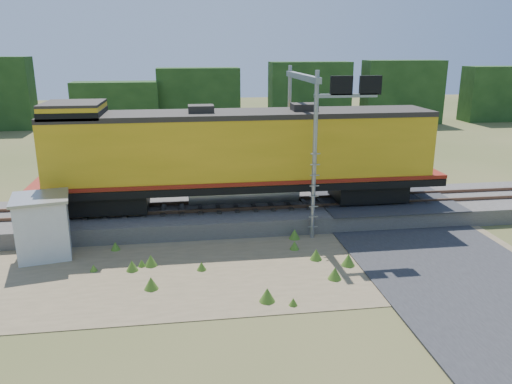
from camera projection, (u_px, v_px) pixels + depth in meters
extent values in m
plane|color=#475123|center=(273.00, 270.00, 19.99)|extent=(140.00, 140.00, 0.00)
cube|color=slate|center=(253.00, 213.00, 25.58)|extent=(70.00, 5.00, 0.80)
cube|color=brown|center=(255.00, 208.00, 24.76)|extent=(70.00, 0.10, 0.16)
cube|color=brown|center=(251.00, 200.00, 26.13)|extent=(70.00, 0.10, 0.16)
cube|color=#8C7754|center=(223.00, 267.00, 20.19)|extent=(26.00, 8.00, 0.03)
cube|color=#38383A|center=(384.00, 199.00, 26.41)|extent=(7.00, 5.20, 0.06)
cube|color=#38383A|center=(310.00, 153.00, 41.84)|extent=(7.00, 24.00, 0.08)
cube|color=#193513|center=(214.00, 97.00, 55.18)|extent=(36.00, 3.00, 6.50)
cube|color=black|center=(111.00, 200.00, 24.34)|extent=(3.63, 2.32, 0.91)
cube|color=black|center=(368.00, 189.00, 26.12)|extent=(3.63, 2.32, 0.91)
cube|color=black|center=(243.00, 182.00, 25.05)|extent=(20.15, 3.02, 0.36)
cylinder|color=gray|center=(244.00, 192.00, 25.19)|extent=(5.54, 1.21, 1.21)
cube|color=gold|center=(243.00, 148.00, 24.56)|extent=(18.64, 2.92, 3.12)
cube|color=maroon|center=(243.00, 176.00, 24.97)|extent=(20.15, 3.07, 0.18)
cube|color=#28231E|center=(243.00, 114.00, 24.09)|extent=(18.64, 2.97, 0.24)
cube|color=gold|center=(74.00, 112.00, 22.96)|extent=(2.62, 2.92, 0.71)
cube|color=#28231E|center=(73.00, 103.00, 22.85)|extent=(2.62, 2.97, 0.12)
cube|color=black|center=(74.00, 113.00, 22.97)|extent=(2.67, 2.97, 0.35)
cube|color=maroon|center=(45.00, 161.00, 23.39)|extent=(0.10, 2.02, 1.21)
cube|color=#28231E|center=(201.00, 110.00, 23.75)|extent=(1.21, 1.01, 0.45)
cube|color=#28231E|center=(304.00, 108.00, 24.44)|extent=(1.21, 1.01, 0.45)
cube|color=silver|center=(43.00, 228.00, 21.00)|extent=(2.40, 2.40, 2.54)
cube|color=gray|center=(39.00, 198.00, 20.62)|extent=(2.64, 2.64, 0.12)
cylinder|color=gray|center=(314.00, 158.00, 22.29)|extent=(0.20, 0.20, 7.65)
cylinder|color=gray|center=(289.00, 136.00, 27.61)|extent=(0.20, 0.20, 7.65)
cube|color=gray|center=(302.00, 77.00, 23.99)|extent=(0.27, 6.20, 0.27)
cube|color=gray|center=(346.00, 96.00, 21.70)|extent=(2.84, 0.16, 0.16)
cube|color=black|center=(341.00, 85.00, 21.54)|extent=(0.98, 0.16, 0.82)
cube|color=black|center=(370.00, 85.00, 21.72)|extent=(0.98, 0.16, 0.82)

